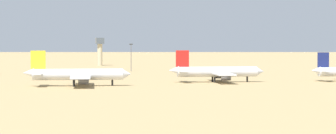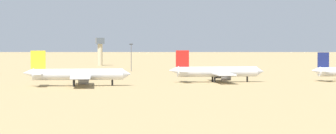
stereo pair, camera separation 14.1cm
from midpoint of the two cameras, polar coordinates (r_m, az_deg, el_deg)
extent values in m
plane|color=tan|center=(238.81, 4.90, -1.46)|extent=(4000.00, 4000.00, 0.00)
pyramid|color=gray|center=(1254.99, -0.24, 4.13)|extent=(271.40, 212.27, 115.26)
pyramid|color=gray|center=(1385.53, 12.62, 3.27)|extent=(290.79, 274.20, 85.33)
cylinder|color=silver|center=(226.07, -7.92, -0.65)|extent=(31.24, 7.59, 3.87)
cone|color=silver|center=(226.30, -3.65, -0.63)|extent=(3.33, 4.00, 3.68)
cone|color=silver|center=(227.05, -12.18, -0.52)|extent=(4.24, 3.74, 3.29)
cube|color=yellow|center=(226.59, -11.36, 0.62)|extent=(5.06, 1.09, 6.30)
cube|color=silver|center=(230.62, -11.27, -0.52)|extent=(3.87, 6.91, 0.35)
cube|color=silver|center=(222.91, -11.43, -0.61)|extent=(3.87, 6.91, 0.35)
cube|color=silver|center=(226.08, -7.67, -0.79)|extent=(10.28, 31.57, 0.54)
cylinder|color=slate|center=(233.39, -7.40, -1.03)|extent=(3.72, 2.54, 2.13)
cylinder|color=slate|center=(218.88, -7.45, -1.25)|extent=(3.72, 2.54, 2.13)
cylinder|color=black|center=(226.27, -4.93, -1.39)|extent=(0.68, 0.68, 2.13)
cylinder|color=black|center=(228.59, -8.27, -1.37)|extent=(0.68, 0.68, 2.13)
cylinder|color=black|center=(223.95, -8.30, -1.45)|extent=(0.68, 0.68, 2.13)
cylinder|color=silver|center=(246.46, 4.33, -0.41)|extent=(30.77, 7.67, 3.82)
cone|color=silver|center=(250.03, 8.08, -0.39)|extent=(3.30, 3.96, 3.63)
cone|color=silver|center=(243.94, 0.50, -0.30)|extent=(4.20, 3.70, 3.24)
cube|color=red|center=(244.19, 1.25, 0.74)|extent=(4.98, 1.10, 6.20)
cube|color=silver|center=(248.13, 1.14, -0.30)|extent=(3.85, 6.82, 0.34)
cube|color=silver|center=(240.57, 1.37, -0.38)|extent=(3.85, 6.82, 0.34)
cube|color=silver|center=(246.66, 4.55, -0.55)|extent=(10.32, 31.11, 0.53)
cylinder|color=slate|center=(253.93, 4.46, -0.77)|extent=(3.67, 2.52, 2.10)
cylinder|color=slate|center=(239.90, 5.09, -0.94)|extent=(3.67, 2.52, 2.10)
cylinder|color=black|center=(248.99, 6.96, -1.08)|extent=(0.67, 0.67, 2.10)
cylinder|color=black|center=(248.60, 3.91, -1.07)|extent=(0.67, 0.67, 2.10)
cylinder|color=black|center=(244.10, 4.10, -1.13)|extent=(0.67, 0.67, 2.10)
cone|color=silver|center=(256.46, 12.84, -0.30)|extent=(3.70, 3.20, 3.02)
cube|color=navy|center=(257.53, 13.46, 0.62)|extent=(4.63, 0.69, 5.77)
cube|color=silver|center=(260.92, 13.14, -0.30)|extent=(3.15, 6.17, 0.32)
cube|color=silver|center=(254.44, 13.78, -0.37)|extent=(3.15, 6.17, 0.32)
cylinder|color=#C6B793|center=(421.74, -6.01, 1.07)|extent=(3.20, 3.20, 14.09)
cube|color=#4C5660|center=(421.67, -6.02, 2.30)|extent=(5.20, 5.20, 3.98)
cylinder|color=#59595E|center=(338.08, -3.27, 0.79)|extent=(0.36, 0.36, 13.90)
cube|color=#333333|center=(337.98, -3.28, 2.01)|extent=(1.80, 0.50, 0.50)
camera|label=1|loc=(0.07, -90.02, 0.00)|focal=69.39mm
camera|label=2|loc=(0.07, 89.98, 0.00)|focal=69.39mm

